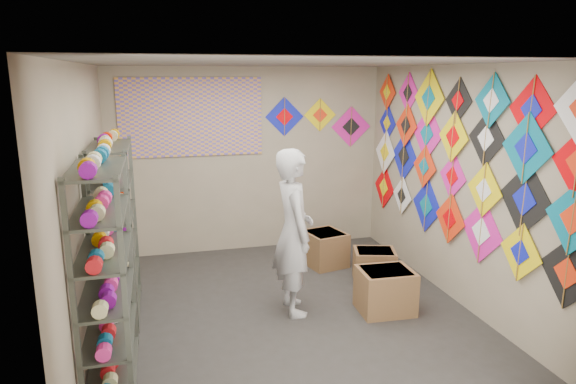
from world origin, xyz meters
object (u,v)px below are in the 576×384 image
object	(u,v)px
shelf_rack_back	(116,230)
shopkeeper	(293,232)
shelf_rack_front	(106,275)
carton_a	(385,291)
carton_c	(325,249)
carton_b	(374,266)

from	to	relation	value
shelf_rack_back	shopkeeper	bearing A→B (deg)	-13.14
shelf_rack_back	shopkeeper	world-z (taller)	shelf_rack_back
shelf_rack_back	shelf_rack_front	bearing A→B (deg)	-90.00
shelf_rack_front	carton_a	bearing A→B (deg)	11.51
carton_a	carton_c	size ratio (longest dim) A/B	1.08
shelf_rack_front	carton_b	bearing A→B (deg)	24.28
shelf_rack_back	carton_a	xyz separation A→B (m)	(2.85, -0.72, -0.71)
shelf_rack_front	carton_b	world-z (taller)	shelf_rack_front
carton_a	shopkeeper	bearing A→B (deg)	166.68
shopkeeper	carton_a	world-z (taller)	shopkeeper
carton_a	carton_b	xyz separation A→B (m)	(0.23, 0.81, -0.03)
shelf_rack_front	carton_c	size ratio (longest dim) A/B	3.52
shelf_rack_back	shopkeeper	xyz separation A→B (m)	(1.87, -0.44, -0.03)
shopkeeper	carton_b	size ratio (longest dim) A/B	3.59
shelf_rack_back	carton_c	world-z (taller)	shelf_rack_back
carton_a	carton_c	world-z (taller)	carton_a
shopkeeper	carton_b	bearing A→B (deg)	-67.18
shelf_rack_back	carton_b	size ratio (longest dim) A/B	3.72
shelf_rack_front	carton_b	size ratio (longest dim) A/B	3.72
shelf_rack_front	shelf_rack_back	size ratio (longest dim) A/B	1.00
shelf_rack_front	shopkeeper	size ratio (longest dim) A/B	1.04
shelf_rack_front	shopkeeper	xyz separation A→B (m)	(1.87, 0.86, -0.03)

